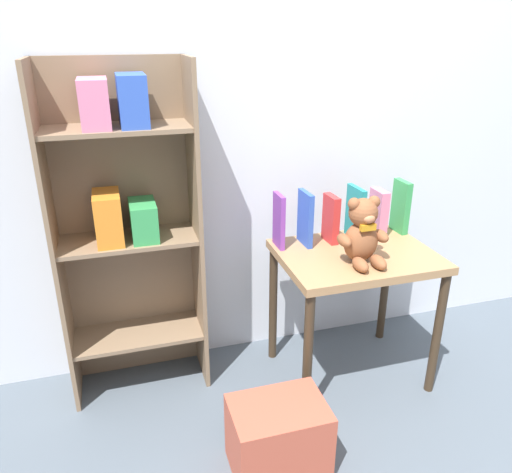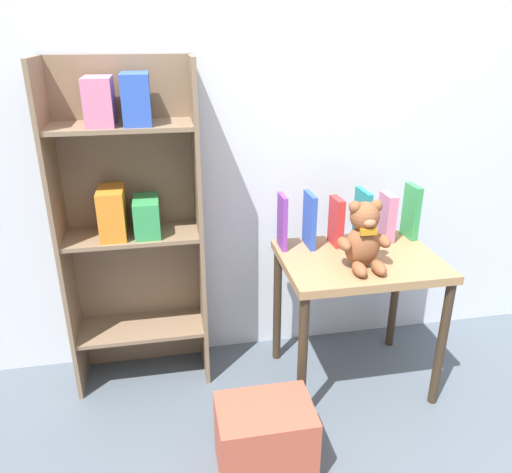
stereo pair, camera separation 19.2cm
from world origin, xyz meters
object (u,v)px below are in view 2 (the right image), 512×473
object	(u,v)px
book_standing_teal	(362,217)
book_standing_green	(411,212)
storage_bin	(265,438)
display_table	(358,276)
book_standing_blue	(310,220)
bookshelf_side	(130,212)
teddy_bear	(364,237)
book_standing_pink	(387,217)
book_standing_purple	(282,222)
book_standing_red	(336,222)

from	to	relation	value
book_standing_teal	book_standing_green	size ratio (longest dim) A/B	0.98
book_standing_green	storage_bin	size ratio (longest dim) A/B	0.72
book_standing_teal	book_standing_green	xyz separation A→B (m)	(0.25, 0.01, 0.00)
book_standing_green	display_table	bearing A→B (deg)	-153.75
display_table	book_standing_blue	xyz separation A→B (m)	(-0.18, 0.16, 0.22)
bookshelf_side	display_table	world-z (taller)	bookshelf_side
display_table	book_standing_teal	size ratio (longest dim) A/B	2.73
storage_bin	bookshelf_side	bearing A→B (deg)	123.13
teddy_bear	book_standing_green	size ratio (longest dim) A/B	1.12
book_standing_blue	book_standing_pink	xyz separation A→B (m)	(0.37, 0.00, -0.01)
book_standing_purple	book_standing_red	distance (m)	0.25
bookshelf_side	teddy_bear	distance (m)	0.99
book_standing_purple	book_standing_teal	size ratio (longest dim) A/B	0.99
book_standing_red	display_table	bearing A→B (deg)	-70.67
book_standing_teal	book_standing_green	distance (m)	0.25
display_table	book_standing_green	xyz separation A→B (m)	(0.31, 0.17, 0.22)
book_standing_pink	book_standing_green	size ratio (longest dim) A/B	0.88
book_standing_red	book_standing_pink	size ratio (longest dim) A/B	0.99
book_standing_blue	book_standing_green	bearing A→B (deg)	-0.02
teddy_bear	book_standing_blue	world-z (taller)	teddy_bear
book_standing_blue	book_standing_red	size ratio (longest dim) A/B	1.12
book_standing_red	book_standing_blue	bearing A→B (deg)	174.62
teddy_bear	book_standing_red	world-z (taller)	teddy_bear
book_standing_red	book_standing_pink	world-z (taller)	book_standing_pink
book_standing_teal	storage_bin	xyz separation A→B (m)	(-0.57, -0.60, -0.62)
display_table	book_standing_red	world-z (taller)	book_standing_red
bookshelf_side	book_standing_pink	distance (m)	1.15
teddy_bear	book_standing_green	xyz separation A→B (m)	(0.34, 0.26, -0.00)
book_standing_red	book_standing_green	size ratio (longest dim) A/B	0.87
book_standing_blue	book_standing_green	size ratio (longest dim) A/B	0.98
storage_bin	book_standing_pink	bearing A→B (deg)	41.05
bookshelf_side	storage_bin	xyz separation A→B (m)	(0.45, -0.69, -0.68)
teddy_bear	book_standing_purple	distance (m)	0.37
storage_bin	teddy_bear	bearing A→B (deg)	36.54
book_standing_pink	storage_bin	distance (m)	1.10
bookshelf_side	storage_bin	world-z (taller)	bookshelf_side
book_standing_red	book_standing_teal	bearing A→B (deg)	-0.81
display_table	book_standing_teal	bearing A→B (deg)	68.41
teddy_bear	book_standing_purple	size ratio (longest dim) A/B	1.16
display_table	book_standing_purple	size ratio (longest dim) A/B	2.75
book_standing_pink	book_standing_purple	bearing A→B (deg)	179.94
teddy_bear	book_standing_teal	xyz separation A→B (m)	(0.09, 0.24, -0.01)
bookshelf_side	book_standing_pink	bearing A→B (deg)	-4.59
book_standing_purple	book_standing_red	bearing A→B (deg)	-3.43
book_standing_purple	storage_bin	distance (m)	0.89
teddy_bear	book_standing_blue	bearing A→B (deg)	122.56
display_table	book_standing_red	xyz separation A→B (m)	(-0.06, 0.15, 0.20)
book_standing_purple	book_standing_pink	distance (m)	0.49
teddy_bear	book_standing_red	bearing A→B (deg)	97.88
book_standing_red	book_standing_green	bearing A→B (deg)	-0.00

